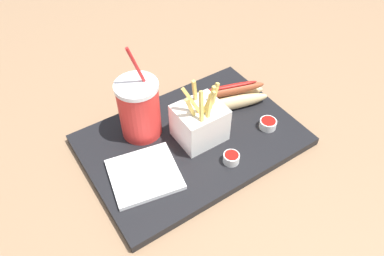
% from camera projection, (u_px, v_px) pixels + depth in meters
% --- Properties ---
extents(ground_plane, '(2.40, 2.40, 0.02)m').
position_uv_depth(ground_plane, '(192.00, 146.00, 0.87)').
color(ground_plane, '#8C6B4C').
extents(food_tray, '(0.48, 0.33, 0.02)m').
position_uv_depth(food_tray, '(192.00, 140.00, 0.85)').
color(food_tray, black).
rests_on(food_tray, ground_plane).
extents(soda_cup, '(0.09, 0.09, 0.23)m').
position_uv_depth(soda_cup, '(139.00, 109.00, 0.81)').
color(soda_cup, red).
rests_on(soda_cup, food_tray).
extents(fries_basket, '(0.10, 0.09, 0.15)m').
position_uv_depth(fries_basket, '(200.00, 122.00, 0.81)').
color(fries_basket, white).
rests_on(fries_basket, food_tray).
extents(hot_dog_1, '(0.19, 0.11, 0.06)m').
position_uv_depth(hot_dog_1, '(231.00, 97.00, 0.90)').
color(hot_dog_1, '#E5C689').
rests_on(hot_dog_1, food_tray).
extents(ketchup_cup_1, '(0.04, 0.04, 0.02)m').
position_uv_depth(ketchup_cup_1, '(268.00, 124.00, 0.86)').
color(ketchup_cup_1, white).
rests_on(ketchup_cup_1, food_tray).
extents(ketchup_cup_2, '(0.04, 0.04, 0.02)m').
position_uv_depth(ketchup_cup_2, '(231.00, 158.00, 0.79)').
color(ketchup_cup_2, white).
rests_on(ketchup_cup_2, food_tray).
extents(napkin_stack, '(0.16, 0.15, 0.01)m').
position_uv_depth(napkin_stack, '(144.00, 174.00, 0.76)').
color(napkin_stack, white).
rests_on(napkin_stack, food_tray).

